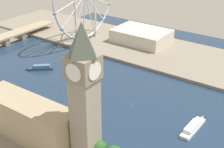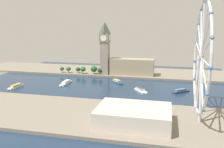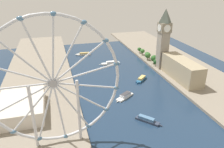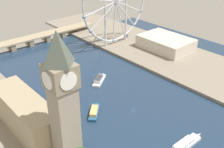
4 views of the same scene
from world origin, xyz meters
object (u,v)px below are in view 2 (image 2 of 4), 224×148
object	(u,v)px
ferris_wheel	(201,58)
tour_boat_4	(66,83)
riverside_hall	(134,116)
parliament_block	(132,67)
clock_tower	(105,47)
tour_boat_1	(181,91)
tour_boat_0	(117,82)
tour_boat_3	(141,90)
tour_boat_2	(16,87)

from	to	relation	value
ferris_wheel	tour_boat_4	distance (m)	201.22
riverside_hall	tour_boat_4	distance (m)	170.38
ferris_wheel	riverside_hall	size ratio (longest dim) A/B	1.69
riverside_hall	tour_boat_4	xyz separation A→B (m)	(-123.55, -117.03, -8.22)
parliament_block	clock_tower	bearing A→B (deg)	-81.73
tour_boat_1	tour_boat_0	bearing A→B (deg)	119.39
clock_tower	parliament_block	xyz separation A→B (m)	(-6.45, 44.40, -31.77)
tour_boat_3	tour_boat_4	xyz separation A→B (m)	(-12.83, -110.69, -0.03)
riverside_hall	tour_boat_3	world-z (taller)	riverside_hall
tour_boat_2	riverside_hall	bearing A→B (deg)	68.79
tour_boat_2	tour_boat_4	distance (m)	68.02
tour_boat_0	tour_boat_2	size ratio (longest dim) A/B	0.74
ferris_wheel	tour_boat_0	distance (m)	160.73
clock_tower	tour_boat_3	distance (m)	116.21
tour_boat_0	tour_boat_1	size ratio (longest dim) A/B	0.95
tour_boat_1	tour_boat_2	size ratio (longest dim) A/B	0.77
parliament_block	tour_boat_3	xyz separation A→B (m)	(87.47, 25.03, -14.27)
tour_boat_1	tour_boat_2	xyz separation A→B (m)	(28.29, -219.73, 0.05)
tour_boat_0	tour_boat_3	distance (m)	53.43
clock_tower	parliament_block	size ratio (longest dim) A/B	1.19
ferris_wheel	tour_boat_2	world-z (taller)	ferris_wheel
parliament_block	tour_boat_4	bearing A→B (deg)	-48.94
ferris_wheel	tour_boat_0	xyz separation A→B (m)	(-113.71, -99.99, -53.93)
clock_tower	tour_boat_1	distance (m)	149.11
riverside_hall	tour_boat_2	distance (m)	196.39
ferris_wheel	tour_boat_3	bearing A→B (deg)	-141.68
ferris_wheel	tour_boat_1	bearing A→B (deg)	-173.03
clock_tower	tour_boat_1	size ratio (longest dim) A/B	3.72
clock_tower	riverside_hall	xyz separation A→B (m)	(191.73, 75.77, -37.86)
tour_boat_0	tour_boat_3	xyz separation A→B (m)	(36.53, 38.99, 0.02)
tour_boat_1	tour_boat_3	world-z (taller)	tour_boat_3
ferris_wheel	tour_boat_3	world-z (taller)	ferris_wheel
riverside_hall	tour_boat_3	xyz separation A→B (m)	(-110.72, -6.34, -8.19)
tour_boat_0	tour_boat_3	bearing A→B (deg)	3.28
tour_boat_2	tour_boat_4	bearing A→B (deg)	126.74
ferris_wheel	tour_boat_1	world-z (taller)	ferris_wheel
riverside_hall	clock_tower	bearing A→B (deg)	-158.44
ferris_wheel	tour_boat_3	distance (m)	112.18
clock_tower	riverside_hall	bearing A→B (deg)	21.56
tour_boat_0	tour_boat_4	distance (m)	75.52
tour_boat_0	riverside_hall	bearing A→B (deg)	-26.47
parliament_block	riverside_hall	xyz separation A→B (m)	(198.19, 31.36, -6.08)
tour_boat_2	tour_boat_3	size ratio (longest dim) A/B	1.14
tour_boat_1	tour_boat_4	xyz separation A→B (m)	(-6.95, -161.54, 0.00)
ferris_wheel	tour_boat_4	world-z (taller)	ferris_wheel
clock_tower	tour_boat_2	world-z (taller)	clock_tower
tour_boat_1	ferris_wheel	bearing A→B (deg)	-124.81
parliament_block	tour_boat_0	world-z (taller)	parliament_block
clock_tower	tour_boat_2	bearing A→B (deg)	-43.88
ferris_wheel	riverside_hall	distance (m)	78.76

